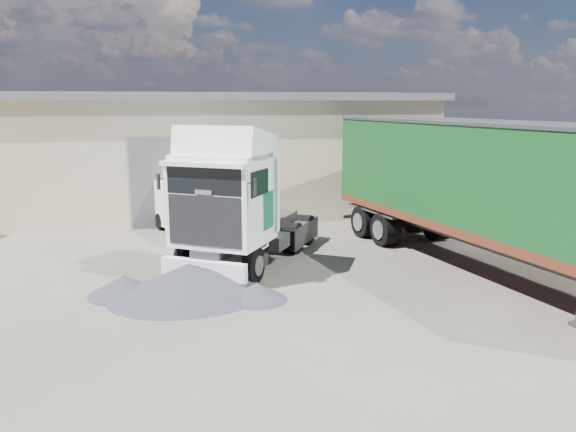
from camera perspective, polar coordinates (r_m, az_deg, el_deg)
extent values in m
plane|color=#2B2823|center=(13.52, -1.36, -9.89)|extent=(120.00, 120.00, 0.00)
cube|color=#B8AF8D|center=(28.79, -18.88, 6.03)|extent=(30.00, 12.00, 5.00)
cube|color=#515356|center=(28.68, -19.22, 11.30)|extent=(30.60, 12.60, 0.30)
cube|color=#515356|center=(22.61, -10.68, 3.33)|extent=(4.00, 0.08, 3.60)
cube|color=#515356|center=(28.69, -19.25, 11.70)|extent=(30.60, 0.40, 0.15)
cube|color=brown|center=(23.18, 25.08, 1.27)|extent=(0.35, 26.00, 2.50)
cylinder|color=black|center=(15.98, -7.01, -4.64)|extent=(2.57, 2.11, 1.03)
cylinder|color=black|center=(18.96, -2.38, -1.99)|extent=(2.61, 2.13, 1.03)
cylinder|color=black|center=(20.19, -0.92, -1.15)|extent=(2.61, 2.13, 1.03)
cube|color=#2D2D30|center=(17.92, -3.68, -1.62)|extent=(4.04, 5.93, 0.29)
cube|color=white|center=(15.19, -8.59, -5.46)|extent=(2.24, 1.48, 0.53)
cube|color=white|center=(15.89, -6.61, 1.55)|extent=(3.22, 3.16, 2.37)
cube|color=black|center=(14.99, -8.47, -0.52)|extent=(1.86, 1.15, 1.36)
cube|color=black|center=(14.83, -8.56, 3.53)|extent=(1.90, 1.16, 0.73)
cube|color=white|center=(15.88, -6.42, 7.10)|extent=(3.03, 2.85, 1.19)
cube|color=#0C573E|center=(16.84, -9.71, 1.10)|extent=(0.38, 0.63, 1.07)
cube|color=#0C573E|center=(15.80, -2.00, 0.57)|extent=(0.38, 0.63, 1.07)
cylinder|color=#2D2D30|center=(19.01, -2.17, -0.21)|extent=(1.46, 1.46, 0.12)
cylinder|color=black|center=(21.03, 11.43, -0.68)|extent=(2.97, 1.69, 1.16)
cube|color=#2D2D30|center=(17.52, 19.53, -2.19)|extent=(3.43, 13.08, 0.38)
cube|color=#582014|center=(17.44, 19.61, -1.03)|extent=(5.26, 13.44, 0.26)
cube|color=black|center=(17.19, 19.96, 4.05)|extent=(5.26, 13.44, 2.85)
cube|color=#2D2D30|center=(17.08, 20.29, 8.86)|extent=(5.34, 13.52, 0.09)
cylinder|color=black|center=(20.00, -7.32, -1.89)|extent=(2.05, 1.33, 0.67)
cylinder|color=black|center=(22.90, -10.78, -0.30)|extent=(2.05, 1.33, 0.67)
cube|color=white|center=(21.29, -9.23, 0.87)|extent=(3.49, 5.03, 1.72)
cube|color=white|center=(19.58, -6.99, -0.14)|extent=(2.07, 1.53, 1.11)
cube|color=black|center=(19.66, -7.29, 1.55)|extent=(1.68, 0.72, 0.61)
cone|color=black|center=(14.77, -10.02, -6.40)|extent=(4.78, 4.78, 0.87)
cone|color=black|center=(14.37, -3.15, -7.66)|extent=(1.79, 1.79, 0.44)
cone|color=black|center=(15.32, -16.28, -6.73)|extent=(2.19, 2.19, 0.52)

